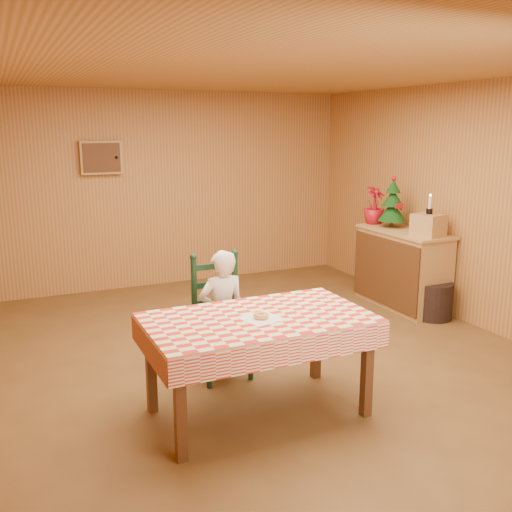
{
  "coord_description": "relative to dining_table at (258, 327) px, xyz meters",
  "views": [
    {
      "loc": [
        -2.16,
        -4.51,
        2.12
      ],
      "look_at": [
        0.0,
        0.2,
        0.95
      ],
      "focal_mm": 40.0,
      "sensor_mm": 36.0,
      "label": 1
    }
  ],
  "objects": [
    {
      "name": "flower_arrangement",
      "position": [
        2.66,
        2.26,
        0.48
      ],
      "size": [
        0.32,
        0.32,
        0.47
      ],
      "primitive_type": "imported",
      "rotation": [
        0.0,
        0.0,
        0.24
      ],
      "color": "#A50F1D",
      "rests_on": "shelf_unit"
    },
    {
      "name": "crate",
      "position": [
        2.71,
        1.31,
        0.37
      ],
      "size": [
        0.37,
        0.37,
        0.25
      ],
      "primitive_type": "cube",
      "rotation": [
        0.0,
        0.0,
        0.26
      ],
      "color": "tan",
      "rests_on": "shelf_unit"
    },
    {
      "name": "ground",
      "position": [
        0.49,
        0.91,
        -0.69
      ],
      "size": [
        6.0,
        6.0,
        0.0
      ],
      "primitive_type": "plane",
      "color": "brown",
      "rests_on": "ground"
    },
    {
      "name": "ladder_chair",
      "position": [
        -0.0,
        0.79,
        -0.18
      ],
      "size": [
        0.44,
        0.4,
        1.08
      ],
      "color": "black",
      "rests_on": "ground"
    },
    {
      "name": "napkin",
      "position": [
        0.0,
        -0.05,
        0.08
      ],
      "size": [
        0.32,
        0.32,
        0.0
      ],
      "primitive_type": "cube",
      "rotation": [
        0.0,
        0.0,
        0.24
      ],
      "color": "white",
      "rests_on": "dining_table"
    },
    {
      "name": "shelf_unit",
      "position": [
        2.7,
        1.71,
        -0.22
      ],
      "size": [
        0.54,
        1.24,
        0.93
      ],
      "color": "tan",
      "rests_on": "ground"
    },
    {
      "name": "dining_table",
      "position": [
        0.0,
        0.0,
        0.0
      ],
      "size": [
        1.66,
        0.96,
        0.77
      ],
      "color": "#532F16",
      "rests_on": "ground"
    },
    {
      "name": "storage_bin",
      "position": [
        2.74,
        1.18,
        -0.48
      ],
      "size": [
        0.48,
        0.48,
        0.42
      ],
      "primitive_type": "cylinder",
      "rotation": [
        0.0,
        0.0,
        -0.15
      ],
      "color": "black",
      "rests_on": "ground"
    },
    {
      "name": "donut",
      "position": [
        0.0,
        -0.05,
        0.1
      ],
      "size": [
        0.11,
        0.11,
        0.04
      ],
      "primitive_type": "torus",
      "rotation": [
        0.0,
        0.0,
        0.01
      ],
      "color": "gold",
      "rests_on": "napkin"
    },
    {
      "name": "cabin_walls",
      "position": [
        0.49,
        1.44,
        1.14
      ],
      "size": [
        5.1,
        6.05,
        2.65
      ],
      "color": "#B37B40",
      "rests_on": "ground"
    },
    {
      "name": "seated_child",
      "position": [
        0.0,
        0.73,
        -0.13
      ],
      "size": [
        0.41,
        0.27,
        1.12
      ],
      "primitive_type": "imported",
      "rotation": [
        0.0,
        0.0,
        3.14
      ],
      "color": "silver",
      "rests_on": "ground"
    },
    {
      "name": "candle_set",
      "position": [
        2.71,
        1.31,
        0.56
      ],
      "size": [
        0.07,
        0.07,
        0.22
      ],
      "color": "black",
      "rests_on": "crate"
    },
    {
      "name": "christmas_tree",
      "position": [
        2.71,
        1.96,
        0.52
      ],
      "size": [
        0.34,
        0.34,
        0.62
      ],
      "color": "#532F16",
      "rests_on": "shelf_unit"
    }
  ]
}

